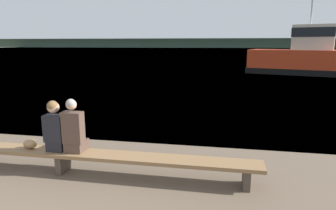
{
  "coord_description": "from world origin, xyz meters",
  "views": [
    {
      "loc": [
        2.81,
        -1.68,
        2.46
      ],
      "look_at": [
        1.3,
        6.31,
        0.77
      ],
      "focal_mm": 32.0,
      "sensor_mm": 36.0,
      "label": 1
    }
  ],
  "objects": [
    {
      "name": "water_surface",
      "position": [
        0.0,
        125.26,
        0.0
      ],
      "size": [
        240.0,
        240.0,
        0.0
      ],
      "primitive_type": "plane",
      "color": "#426B8E",
      "rests_on": "ground"
    },
    {
      "name": "far_shoreline",
      "position": [
        0.0,
        168.34,
        2.47
      ],
      "size": [
        600.0,
        12.0,
        4.95
      ],
      "primitive_type": "cube",
      "color": "#2D3D2D",
      "rests_on": "ground"
    },
    {
      "name": "bench_main",
      "position": [
        -0.2,
        3.31,
        0.35
      ],
      "size": [
        7.51,
        0.48,
        0.42
      ],
      "color": "brown",
      "rests_on": "ground"
    },
    {
      "name": "person_left",
      "position": [
        -0.32,
        3.32,
        0.86
      ],
      "size": [
        0.39,
        0.43,
        0.99
      ],
      "color": "black",
      "rests_on": "bench_main"
    },
    {
      "name": "person_right",
      "position": [
        0.06,
        3.32,
        0.86
      ],
      "size": [
        0.39,
        0.42,
        1.04
      ],
      "color": "#4C382D",
      "rests_on": "bench_main"
    },
    {
      "name": "shopping_bag",
      "position": [
        -0.9,
        3.33,
        0.52
      ],
      "size": [
        0.27,
        0.2,
        0.18
      ],
      "color": "#9E754C",
      "rests_on": "bench_main"
    },
    {
      "name": "tugboat_red",
      "position": [
        9.29,
        24.3,
        1.23
      ],
      "size": [
        9.43,
        6.22,
        7.29
      ],
      "rotation": [
        0.0,
        0.0,
        1.24
      ],
      "color": "red",
      "rests_on": "water_surface"
    }
  ]
}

